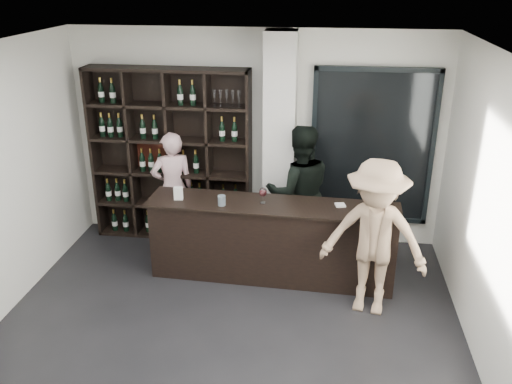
# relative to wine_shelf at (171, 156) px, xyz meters

# --- Properties ---
(floor) EXTENTS (5.00, 5.50, 0.01)m
(floor) POSITION_rel_wine_shelf_xyz_m (1.15, -2.57, -1.20)
(floor) COLOR black
(floor) RESTS_ON ground
(wine_shelf) EXTENTS (2.20, 0.35, 2.40)m
(wine_shelf) POSITION_rel_wine_shelf_xyz_m (0.00, 0.00, 0.00)
(wine_shelf) COLOR black
(wine_shelf) RESTS_ON floor
(structural_column) EXTENTS (0.40, 0.40, 2.90)m
(structural_column) POSITION_rel_wine_shelf_xyz_m (1.50, -0.10, 0.25)
(structural_column) COLOR silver
(structural_column) RESTS_ON floor
(glass_panel) EXTENTS (1.60, 0.08, 2.10)m
(glass_panel) POSITION_rel_wine_shelf_xyz_m (2.70, 0.12, 0.20)
(glass_panel) COLOR black
(glass_panel) RESTS_ON floor
(tasting_counter) EXTENTS (3.02, 0.63, 0.99)m
(tasting_counter) POSITION_rel_wine_shelf_xyz_m (1.50, -0.96, -0.70)
(tasting_counter) COLOR black
(tasting_counter) RESTS_ON floor
(taster_pink) EXTENTS (0.68, 0.58, 1.59)m
(taster_pink) POSITION_rel_wine_shelf_xyz_m (0.05, -0.17, -0.41)
(taster_pink) COLOR beige
(taster_pink) RESTS_ON floor
(taster_black) EXTENTS (1.00, 0.86, 1.79)m
(taster_black) POSITION_rel_wine_shelf_xyz_m (1.79, -0.33, -0.30)
(taster_black) COLOR black
(taster_black) RESTS_ON floor
(customer) EXTENTS (1.27, 0.89, 1.79)m
(customer) POSITION_rel_wine_shelf_xyz_m (2.66, -1.52, -0.31)
(customer) COLOR tan
(customer) RESTS_ON floor
(wine_glass) EXTENTS (0.12, 0.12, 0.22)m
(wine_glass) POSITION_rel_wine_shelf_xyz_m (1.39, -0.95, -0.10)
(wine_glass) COLOR white
(wine_glass) RESTS_ON tasting_counter
(spit_cup) EXTENTS (0.12, 0.12, 0.12)m
(spit_cup) POSITION_rel_wine_shelf_xyz_m (0.91, -1.08, -0.15)
(spit_cup) COLOR #A5BECB
(spit_cup) RESTS_ON tasting_counter
(napkin_stack) EXTENTS (0.13, 0.13, 0.02)m
(napkin_stack) POSITION_rel_wine_shelf_xyz_m (2.30, -0.91, -0.20)
(napkin_stack) COLOR white
(napkin_stack) RESTS_ON tasting_counter
(card_stand) EXTENTS (0.11, 0.06, 0.16)m
(card_stand) POSITION_rel_wine_shelf_xyz_m (0.36, -0.98, -0.13)
(card_stand) COLOR white
(card_stand) RESTS_ON tasting_counter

